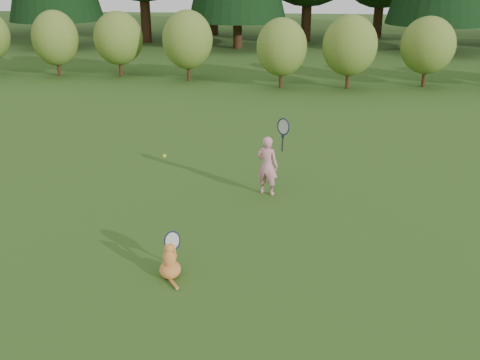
# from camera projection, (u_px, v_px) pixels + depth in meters

# --- Properties ---
(ground) EXTENTS (100.00, 100.00, 0.00)m
(ground) POSITION_uv_depth(u_px,v_px,m) (222.00, 236.00, 8.89)
(ground) COLOR #244B15
(ground) RESTS_ON ground
(shrub_row) EXTENTS (28.00, 3.00, 2.80)m
(shrub_row) POSITION_uv_depth(u_px,v_px,m) (272.00, 47.00, 20.39)
(shrub_row) COLOR #4F6F22
(shrub_row) RESTS_ON ground
(child) EXTENTS (0.67, 0.45, 1.77)m
(child) POSITION_uv_depth(u_px,v_px,m) (268.00, 164.00, 10.35)
(child) COLOR pink
(child) RESTS_ON ground
(cat) EXTENTS (0.43, 0.74, 0.72)m
(cat) POSITION_uv_depth(u_px,v_px,m) (170.00, 259.00, 7.64)
(cat) COLOR #B85723
(cat) RESTS_ON ground
(tennis_ball) EXTENTS (0.06, 0.06, 0.06)m
(tennis_ball) POSITION_uv_depth(u_px,v_px,m) (164.00, 156.00, 9.37)
(tennis_ball) COLOR #CBD919
(tennis_ball) RESTS_ON ground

